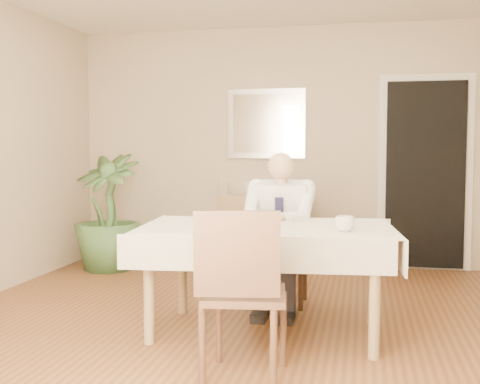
% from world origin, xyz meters
% --- Properties ---
extents(room, '(5.00, 5.02, 2.60)m').
position_xyz_m(room, '(0.00, 0.00, 1.30)').
color(room, brown).
rests_on(room, ground).
extents(window, '(1.34, 0.04, 1.44)m').
position_xyz_m(window, '(0.00, -2.47, 1.45)').
color(window, white).
rests_on(window, room).
extents(doorway, '(0.96, 0.07, 2.10)m').
position_xyz_m(doorway, '(1.55, 2.46, 1.00)').
color(doorway, white).
rests_on(doorway, ground).
extents(mirror, '(0.86, 0.04, 0.76)m').
position_xyz_m(mirror, '(-0.14, 2.47, 1.55)').
color(mirror, silver).
rests_on(mirror, room).
extents(dining_table, '(1.80, 1.16, 0.75)m').
position_xyz_m(dining_table, '(0.27, -0.06, 0.67)').
color(dining_table, '#93784D').
rests_on(dining_table, ground).
extents(chair_far, '(0.43, 0.43, 0.85)m').
position_xyz_m(chair_far, '(0.27, 0.82, 0.47)').
color(chair_far, '#3C2316').
rests_on(chair_far, ground).
extents(chair_near, '(0.51, 0.51, 0.96)m').
position_xyz_m(chair_near, '(0.27, -0.94, 0.54)').
color(chair_near, '#3C2316').
rests_on(chair_near, ground).
extents(seated_man, '(0.48, 0.72, 1.24)m').
position_xyz_m(seated_man, '(0.27, 0.54, 0.69)').
color(seated_man, white).
rests_on(seated_man, ground).
extents(plate, '(0.26, 0.26, 0.02)m').
position_xyz_m(plate, '(0.31, 0.12, 0.76)').
color(plate, white).
rests_on(plate, dining_table).
extents(food, '(0.14, 0.14, 0.06)m').
position_xyz_m(food, '(0.31, 0.12, 0.78)').
color(food, olive).
rests_on(food, dining_table).
extents(knife, '(0.01, 0.13, 0.01)m').
position_xyz_m(knife, '(0.35, 0.06, 0.78)').
color(knife, silver).
rests_on(knife, dining_table).
extents(fork, '(0.01, 0.13, 0.01)m').
position_xyz_m(fork, '(0.27, 0.06, 0.78)').
color(fork, silver).
rests_on(fork, dining_table).
extents(coffee_mug, '(0.14, 0.14, 0.10)m').
position_xyz_m(coffee_mug, '(0.80, -0.24, 0.80)').
color(coffee_mug, white).
rests_on(coffee_mug, dining_table).
extents(sideboard, '(0.98, 0.37, 0.77)m').
position_xyz_m(sideboard, '(-0.14, 2.32, 0.39)').
color(sideboard, '#93784D').
rests_on(sideboard, ground).
extents(photo_frame_left, '(0.10, 0.02, 0.14)m').
position_xyz_m(photo_frame_left, '(-0.60, 2.34, 0.84)').
color(photo_frame_left, silver).
rests_on(photo_frame_left, sideboard).
extents(photo_frame_center, '(0.10, 0.02, 0.14)m').
position_xyz_m(photo_frame_center, '(-0.31, 2.40, 0.84)').
color(photo_frame_center, silver).
rests_on(photo_frame_center, sideboard).
extents(photo_frame_right, '(0.10, 0.02, 0.14)m').
position_xyz_m(photo_frame_right, '(-0.03, 2.36, 0.84)').
color(photo_frame_right, silver).
rests_on(photo_frame_right, sideboard).
extents(potted_palm, '(0.84, 0.84, 1.22)m').
position_xyz_m(potted_palm, '(-1.71, 1.76, 0.61)').
color(potted_palm, '#355528').
rests_on(potted_palm, ground).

